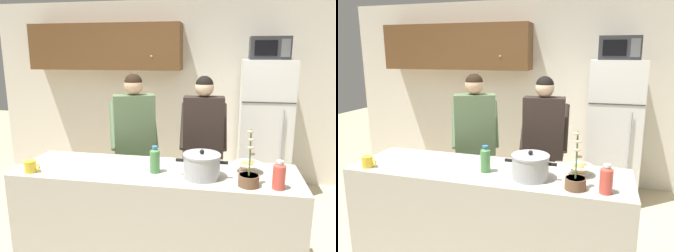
{
  "view_description": "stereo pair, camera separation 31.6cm",
  "coord_description": "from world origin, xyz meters",
  "views": [
    {
      "loc": [
        0.56,
        -2.48,
        1.86
      ],
      "look_at": [
        0.0,
        0.55,
        1.17
      ],
      "focal_mm": 34.76,
      "sensor_mm": 36.0,
      "label": 1
    },
    {
      "loc": [
        0.87,
        -2.41,
        1.86
      ],
      "look_at": [
        0.0,
        0.55,
        1.17
      ],
      "focal_mm": 34.76,
      "sensor_mm": 36.0,
      "label": 2
    }
  ],
  "objects": [
    {
      "name": "refrigerator",
      "position": [
        1.05,
        1.85,
        0.89
      ],
      "size": [
        0.64,
        0.68,
        1.78
      ],
      "color": "white",
      "rests_on": "ground"
    },
    {
      "name": "bottle_near_edge",
      "position": [
        0.94,
        -0.22,
        1.02
      ],
      "size": [
        0.09,
        0.09,
        0.21
      ],
      "color": "#D84C3F",
      "rests_on": "kitchen_island"
    },
    {
      "name": "coffee_mug",
      "position": [
        -0.98,
        -0.24,
        0.97
      ],
      "size": [
        0.13,
        0.09,
        0.1
      ],
      "color": "yellow",
      "rests_on": "kitchen_island"
    },
    {
      "name": "cooking_pot",
      "position": [
        0.38,
        -0.1,
        1.02
      ],
      "size": [
        0.4,
        0.29,
        0.23
      ],
      "color": "#ADAFB5",
      "rests_on": "kitchen_island"
    },
    {
      "name": "bread_bowl",
      "position": [
        0.74,
        0.08,
        0.97
      ],
      "size": [
        0.22,
        0.22,
        0.1
      ],
      "color": "white",
      "rests_on": "kitchen_island"
    },
    {
      "name": "kitchen_island",
      "position": [
        0.0,
        0.0,
        0.46
      ],
      "size": [
        2.32,
        0.68,
        0.92
      ],
      "primitive_type": "cube",
      "color": "#BCB7A8",
      "rests_on": "ground"
    },
    {
      "name": "person_near_pot",
      "position": [
        -0.39,
        0.72,
        1.04
      ],
      "size": [
        0.6,
        0.55,
        1.66
      ],
      "color": "black",
      "rests_on": "ground"
    },
    {
      "name": "potted_orchid",
      "position": [
        0.73,
        -0.2,
        0.98
      ],
      "size": [
        0.15,
        0.15,
        0.42
      ],
      "color": "brown",
      "rests_on": "kitchen_island"
    },
    {
      "name": "back_wall_unit",
      "position": [
        -0.25,
        2.25,
        1.43
      ],
      "size": [
        6.0,
        0.48,
        2.6
      ],
      "color": "silver",
      "rests_on": "ground"
    },
    {
      "name": "person_by_sink",
      "position": [
        0.32,
        0.83,
        1.02
      ],
      "size": [
        0.52,
        0.44,
        1.64
      ],
      "color": "black",
      "rests_on": "ground"
    },
    {
      "name": "microwave",
      "position": [
        1.05,
        1.83,
        1.92
      ],
      "size": [
        0.48,
        0.37,
        0.28
      ],
      "color": "#2D2D30",
      "rests_on": "refrigerator"
    },
    {
      "name": "bottle_mid_counter",
      "position": [
        0.01,
        -0.06,
        1.03
      ],
      "size": [
        0.08,
        0.08,
        0.22
      ],
      "color": "#4C8C4C",
      "rests_on": "kitchen_island"
    }
  ]
}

